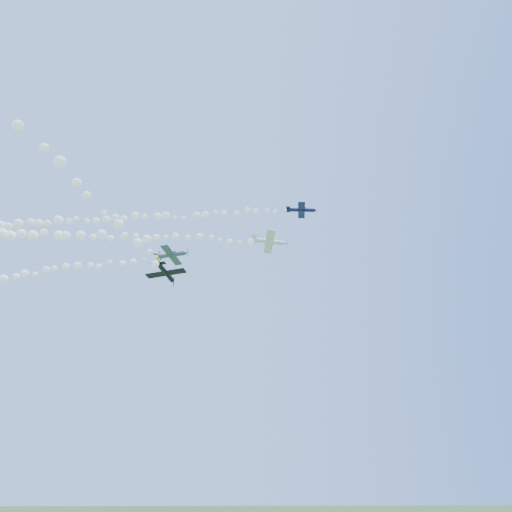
{
  "coord_description": "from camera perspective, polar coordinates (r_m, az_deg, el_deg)",
  "views": [
    {
      "loc": [
        -3.09,
        -80.81,
        4.02
      ],
      "look_at": [
        3.49,
        -7.9,
        45.02
      ],
      "focal_mm": 30.0,
      "sensor_mm": 36.0,
      "label": 1
    }
  ],
  "objects": [
    {
      "name": "plane_navy",
      "position": [
        81.76,
        6.07,
        6.13
      ],
      "size": [
        6.13,
        6.45,
        2.33
      ],
      "rotation": [
        0.13,
        0.08,
        -0.17
      ],
      "color": "#0E123E"
    },
    {
      "name": "plane_white",
      "position": [
        90.41,
        1.79,
        1.95
      ],
      "size": [
        7.89,
        8.24,
        3.14
      ],
      "rotation": [
        -0.1,
        0.1,
        -0.02
      ],
      "color": "white"
    },
    {
      "name": "smoke_trail_navy",
      "position": [
        87.97,
        -18.23,
        4.66
      ],
      "size": [
        67.68,
        13.5,
        2.46
      ],
      "primitive_type": null,
      "color": "white"
    },
    {
      "name": "smoke_trail_grey",
      "position": [
        111.04,
        -30.98,
        -2.49
      ],
      "size": [
        73.68,
        26.75,
        3.29
      ],
      "primitive_type": null,
      "color": "white"
    },
    {
      "name": "smoke_trail_white",
      "position": [
        96.65,
        -24.92,
        2.55
      ],
      "size": [
        82.49,
        4.58,
        3.27
      ],
      "primitive_type": null,
      "color": "white"
    },
    {
      "name": "plane_black",
      "position": [
        69.26,
        -11.94,
        -2.19
      ],
      "size": [
        6.64,
        6.25,
        2.44
      ],
      "rotation": [
        -0.03,
        0.09,
        1.21
      ],
      "color": "black"
    },
    {
      "name": "plane_grey",
      "position": [
        88.61,
        -11.2,
        0.15
      ],
      "size": [
        7.34,
        7.77,
        2.1
      ],
      "rotation": [
        -0.04,
        -0.02,
        -0.33
      ],
      "color": "#3C4758"
    }
  ]
}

